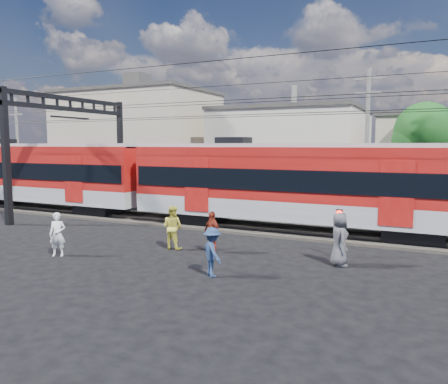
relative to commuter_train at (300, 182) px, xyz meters
The scene contains 17 objects.
ground 9.28m from the commuter_train, 116.81° to the right, with size 120.00×120.00×0.00m, color black.
track_bed 4.67m from the commuter_train, behind, with size 70.00×3.40×0.12m, color #2D2823.
rail_near 4.67m from the commuter_train, 169.49° to the right, with size 70.00×0.12×0.12m, color #59544C.
rail_far 4.67m from the commuter_train, 169.49° to the left, with size 70.00×0.12×0.12m, color #59544C.
commuter_train is the anchor object (origin of this frame).
catenary 12.98m from the commuter_train, behind, with size 70.00×9.30×7.52m.
building_west 26.53m from the commuter_train, 142.75° to the left, with size 14.28×10.20×9.30m.
building_midwest 19.98m from the commuter_train, 107.64° to the left, with size 12.24×12.24×7.30m.
utility_pole_mid 7.57m from the commuter_train, 74.38° to the left, with size 1.80×0.24×8.50m.
utility_pole_west 26.79m from the commuter_train, 167.03° to the left, with size 1.80×0.24×8.00m.
tree_near 11.55m from the commuter_train, 63.00° to the left, with size 3.82×3.64×6.72m.
pedestrian_a 10.74m from the commuter_train, 130.54° to the right, with size 0.59×0.39×1.63m, color white.
pedestrian_b 6.61m from the commuter_train, 124.81° to the right, with size 0.84×0.66×1.74m, color #D8CE43.
pedestrian_c 8.03m from the commuter_train, 94.27° to the right, with size 1.01×0.58×1.56m, color navy.
pedestrian_d 5.76m from the commuter_train, 110.89° to the right, with size 0.94×0.39×1.60m, color maroon.
pedestrian_e 5.81m from the commuter_train, 60.64° to the right, with size 0.90×0.58×1.83m, color #46464B.
crossing_signal 4.67m from the commuter_train, 56.12° to the right, with size 0.26×0.26×1.78m.
Camera 1 is at (9.55, -11.71, 4.13)m, focal length 35.00 mm.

